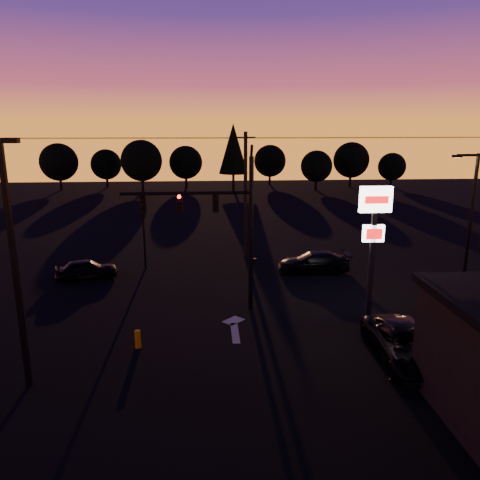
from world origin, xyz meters
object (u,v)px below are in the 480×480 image
object	(u,v)px
streetlight	(469,218)
bollard	(138,339)
car_right	(314,262)
car_left	(87,269)
pylon_sign	(374,227)
parking_lot_light	(13,251)
suv_parked	(406,344)
secondary_signal	(144,227)
traffic_signal_mast	(220,218)

from	to	relation	value
streetlight	bollard	distance (m)	19.07
bollard	car_right	size ratio (longest dim) A/B	0.17
bollard	car_left	distance (m)	10.65
streetlight	bollard	size ratio (longest dim) A/B	9.95
pylon_sign	car_right	size ratio (longest dim) A/B	1.45
streetlight	car_left	bearing A→B (deg)	169.96
bollard	car_right	xyz separation A→B (m)	(10.04, 10.03, 0.28)
parking_lot_light	bollard	distance (m)	6.71
pylon_sign	suv_parked	distance (m)	5.50
parking_lot_light	suv_parked	xyz separation A→B (m)	(14.89, 0.95, -4.54)
secondary_signal	streetlight	distance (m)	19.89
car_left	suv_parked	bearing A→B (deg)	-141.65
pylon_sign	bollard	world-z (taller)	pylon_sign
car_right	suv_parked	size ratio (longest dim) A/B	0.90
car_left	car_right	distance (m)	14.60
parking_lot_light	bollard	xyz separation A→B (m)	(3.66, 2.83, -4.87)
secondary_signal	bollard	size ratio (longest dim) A/B	5.41
parking_lot_light	car_left	distance (m)	13.31
traffic_signal_mast	pylon_sign	xyz separation A→B (m)	(7.10, -2.49, -0.02)
car_left	secondary_signal	bearing A→B (deg)	-74.63
suv_parked	parking_lot_light	bearing A→B (deg)	-175.62
pylon_sign	car_right	world-z (taller)	pylon_sign
car_right	streetlight	bearing A→B (deg)	62.80
secondary_signal	car_right	xyz separation A→B (m)	(11.20, -1.63, -2.18)
traffic_signal_mast	secondary_signal	bearing A→B (deg)	123.19
suv_parked	traffic_signal_mast	bearing A→B (deg)	141.83
secondary_signal	streetlight	size ratio (longest dim) A/B	0.54
secondary_signal	car_right	bearing A→B (deg)	-8.30
bollard	suv_parked	bearing A→B (deg)	-9.50
streetlight	bollard	xyz separation A→B (m)	(-17.75, -5.67, -4.02)
streetlight	secondary_signal	bearing A→B (deg)	162.44
traffic_signal_mast	pylon_sign	bearing A→B (deg)	-19.36
parking_lot_light	suv_parked	distance (m)	15.60
secondary_signal	suv_parked	size ratio (longest dim) A/B	0.83
parking_lot_light	car_right	distance (m)	19.34
bollard	suv_parked	xyz separation A→B (m)	(11.24, -1.88, 0.32)
car_left	car_right	world-z (taller)	car_right
traffic_signal_mast	streetlight	size ratio (longest dim) A/B	1.07
parking_lot_light	car_left	size ratio (longest dim) A/B	2.44
traffic_signal_mast	pylon_sign	distance (m)	7.52
suv_parked	bollard	bearing A→B (deg)	171.24
traffic_signal_mast	suv_parked	xyz separation A→B (m)	(7.49, -6.05, -4.21)
traffic_signal_mast	parking_lot_light	xyz separation A→B (m)	(-7.40, -6.99, 0.33)
bollard	suv_parked	world-z (taller)	suv_parked
car_left	suv_parked	distance (m)	19.53
pylon_sign	bollard	size ratio (longest dim) A/B	8.46
pylon_sign	bollard	xyz separation A→B (m)	(-10.84, -1.67, -4.51)
parking_lot_light	pylon_sign	distance (m)	15.19
streetlight	suv_parked	xyz separation A→B (m)	(-6.52, -7.55, -3.69)
traffic_signal_mast	car_left	bearing A→B (deg)	146.67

